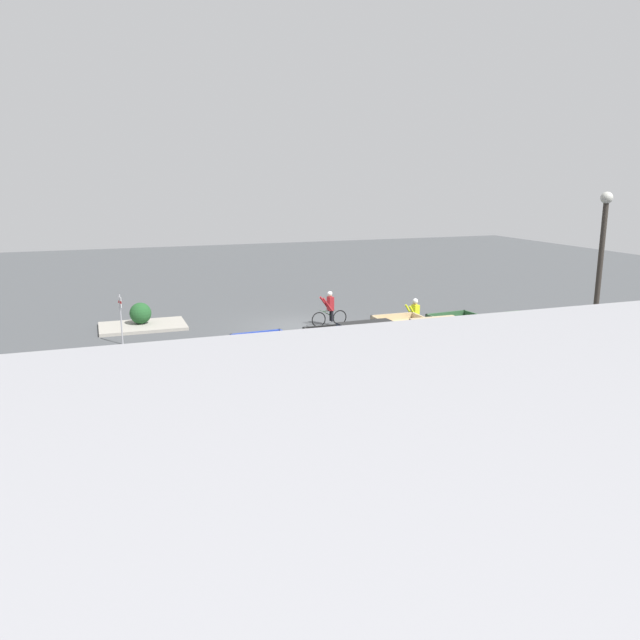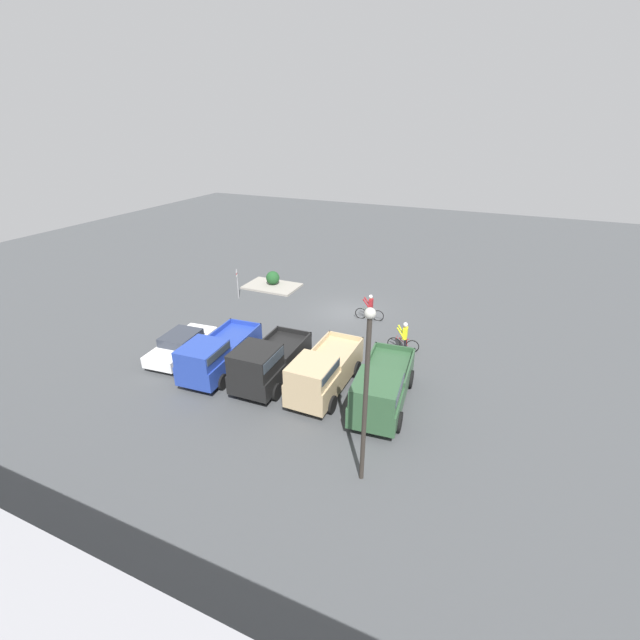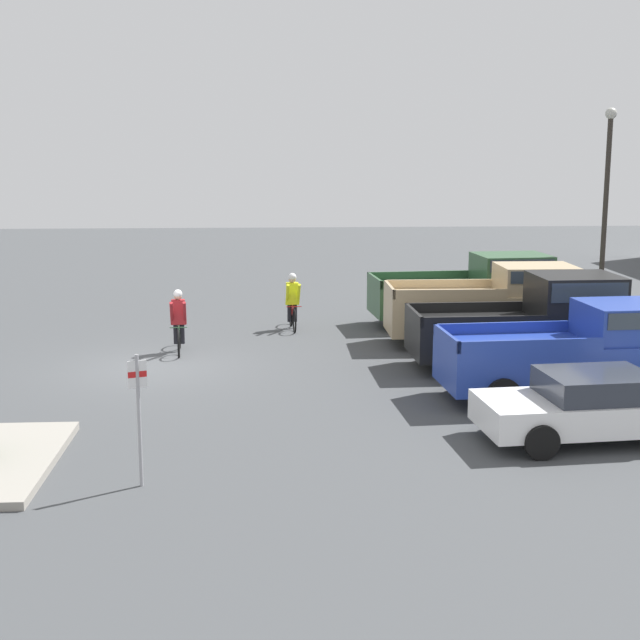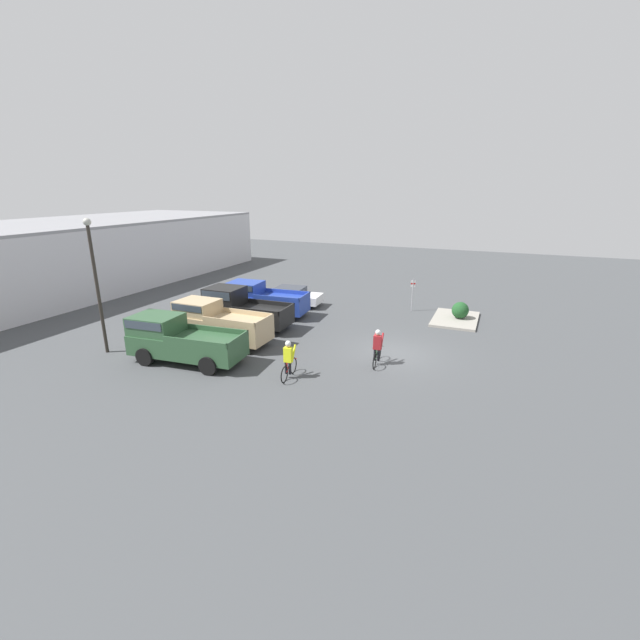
% 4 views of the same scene
% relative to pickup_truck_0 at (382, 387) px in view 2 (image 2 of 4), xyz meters
% --- Properties ---
extents(ground_plane, '(80.00, 80.00, 0.00)m').
position_rel_pickup_truck_0_xyz_m(ground_plane, '(5.01, -9.36, -1.14)').
color(ground_plane, '#424447').
extents(pickup_truck_0, '(2.58, 5.63, 2.19)m').
position_rel_pickup_truck_0_xyz_m(pickup_truck_0, '(0.00, 0.00, 0.00)').
color(pickup_truck_0, '#2D5133').
rests_on(pickup_truck_0, ground_plane).
extents(pickup_truck_1, '(2.14, 5.19, 2.23)m').
position_rel_pickup_truck_0_xyz_m(pickup_truck_1, '(2.84, -0.13, 0.01)').
color(pickup_truck_1, tan).
rests_on(pickup_truck_1, ground_plane).
extents(pickup_truck_2, '(2.38, 5.18, 2.35)m').
position_rel_pickup_truck_0_xyz_m(pickup_truck_2, '(5.63, 0.21, 0.06)').
color(pickup_truck_2, black).
rests_on(pickup_truck_2, ground_plane).
extents(pickup_truck_3, '(2.45, 5.35, 2.11)m').
position_rel_pickup_truck_0_xyz_m(pickup_truck_3, '(8.41, 0.39, -0.05)').
color(pickup_truck_3, '#233D9E').
rests_on(pickup_truck_3, ground_plane).
extents(sedan_0, '(2.26, 4.52, 1.31)m').
position_rel_pickup_truck_0_xyz_m(sedan_0, '(11.24, -0.29, -0.47)').
color(sedan_0, white).
rests_on(sedan_0, ground_plane).
extents(cyclist_0, '(1.89, 0.49, 1.74)m').
position_rel_pickup_truck_0_xyz_m(cyclist_0, '(3.34, -8.85, -0.29)').
color(cyclist_0, black).
rests_on(cyclist_0, ground_plane).
extents(cyclist_1, '(1.77, 0.48, 1.74)m').
position_rel_pickup_truck_0_xyz_m(cyclist_1, '(0.36, -5.69, -0.27)').
color(cyclist_1, black).
rests_on(cyclist_1, ground_plane).
extents(fire_lane_sign, '(0.13, 0.29, 2.21)m').
position_rel_pickup_truck_0_xyz_m(fire_lane_sign, '(13.12, -8.51, 0.20)').
color(fire_lane_sign, '#9E9EA3').
rests_on(fire_lane_sign, ground_plane).
extents(lamppost, '(0.36, 0.36, 6.66)m').
position_rel_pickup_truck_0_xyz_m(lamppost, '(-0.54, 4.20, 2.77)').
color(lamppost, '#2D2823').
rests_on(lamppost, ground_plane).
extents(curb_island, '(4.06, 2.68, 0.15)m').
position_rel_pickup_truck_0_xyz_m(curb_island, '(12.04, -11.50, -1.07)').
color(curb_island, gray).
rests_on(curb_island, ground_plane).
extents(shrub, '(1.04, 1.04, 1.04)m').
position_rel_pickup_truck_0_xyz_m(shrub, '(12.10, -11.74, -0.47)').
color(shrub, '#1E4C23').
rests_on(shrub, curb_island).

